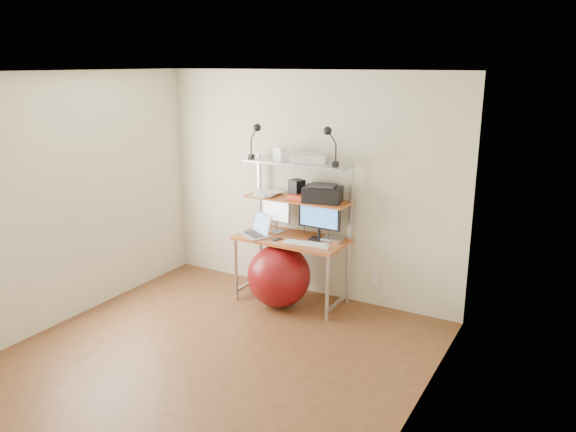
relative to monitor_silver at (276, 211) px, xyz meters
The scene contains 20 objects.
room 1.61m from the monitor_silver, 80.44° to the right, with size 3.60×3.60×3.60m.
computer_desk 0.27m from the monitor_silver, 12.62° to the right, with size 1.20×0.60×1.57m.
wall_outlet 1.32m from the monitor_silver, 11.34° to the left, with size 0.08×0.01×0.12m, color silver.
monitor_silver is the anchor object (origin of this frame).
monitor_black 0.55m from the monitor_silver, ahead, with size 0.49×0.14×0.49m.
laptop 0.30m from the monitor_silver, 115.15° to the right, with size 0.44×0.42×0.31m.
keyboard 0.59m from the monitor_silver, 26.28° to the right, with size 0.45×0.13×0.01m, color silver.
mouse 0.81m from the monitor_silver, 20.72° to the right, with size 0.09×0.06×0.03m, color silver.
mac_mini 0.73m from the monitor_silver, ahead, with size 0.21×0.21×0.04m, color silver.
phone 0.38m from the monitor_silver, 58.11° to the right, with size 0.06×0.12×0.01m, color black.
printer 0.63m from the monitor_silver, ahead, with size 0.44×0.35×0.19m.
nas_cube 0.37m from the monitor_silver, ahead, with size 0.14×0.14×0.20m, color black.
red_box 0.37m from the monitor_silver, ahead, with size 0.20×0.13×0.06m, color red.
scanner 0.73m from the monitor_silver, ahead, with size 0.43×0.35×0.10m.
box_white 0.65m from the monitor_silver, ahead, with size 0.12×0.10×0.14m, color silver.
box_grey 0.63m from the monitor_silver, 89.68° to the left, with size 0.09×0.09×0.09m, color #2D2D2F.
clip_lamp_left 0.89m from the monitor_silver, 161.59° to the right, with size 0.15×0.09×0.39m.
clip_lamp_right 1.09m from the monitor_silver, ahead, with size 0.16×0.09×0.40m.
exercise_ball 0.72m from the monitor_silver, 54.99° to the right, with size 0.69×0.69×0.69m, color maroon.
paper_stack 0.23m from the monitor_silver, behind, with size 0.41×0.40×0.03m.
Camera 1 is at (2.80, -3.63, 2.57)m, focal length 35.00 mm.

